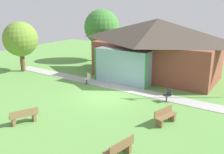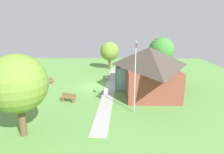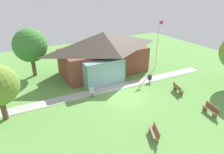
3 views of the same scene
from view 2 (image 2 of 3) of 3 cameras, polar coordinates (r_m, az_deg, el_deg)
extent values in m
plane|color=#609947|center=(25.21, -5.46, -2.74)|extent=(44.00, 44.00, 0.00)
cube|color=brown|center=(24.02, 10.22, 0.00)|extent=(10.15, 5.21, 3.06)
pyramid|color=#4C4238|center=(23.52, 10.49, 5.96)|extent=(11.15, 6.21, 1.99)
cube|color=#8CB2BF|center=(25.24, 2.48, 0.57)|extent=(4.57, 1.20, 2.75)
cylinder|color=green|center=(27.46, 1.14, 1.73)|extent=(0.12, 0.12, 2.75)
cylinder|color=green|center=(23.03, 1.10, -0.79)|extent=(0.12, 0.12, 2.75)
cube|color=#ADADA8|center=(25.05, -0.48, -2.76)|extent=(23.45, 2.35, 0.03)
cylinder|color=silver|center=(17.07, 6.52, -0.29)|extent=(0.08, 0.08, 6.24)
cube|color=red|center=(16.29, 6.90, 8.89)|extent=(0.60, 0.02, 0.40)
cube|color=olive|center=(27.70, -17.22, -0.79)|extent=(1.03, 1.55, 0.06)
cube|color=olive|center=(28.13, -18.00, -1.16)|extent=(0.43, 0.31, 0.39)
cube|color=olive|center=(27.40, -16.34, -1.44)|extent=(0.43, 0.31, 0.39)
cube|color=olive|center=(27.51, -17.52, -0.46)|extent=(0.68, 1.39, 0.36)
cube|color=brown|center=(20.59, -12.23, -5.72)|extent=(0.83, 1.56, 0.06)
cube|color=brown|center=(20.43, -10.83, -6.58)|extent=(0.43, 0.26, 0.39)
cube|color=brown|center=(20.94, -13.52, -6.19)|extent=(0.43, 0.26, 0.39)
cube|color=brown|center=(20.68, -12.01, -5.00)|extent=(0.46, 1.46, 0.36)
cube|color=brown|center=(22.36, -22.21, -4.86)|extent=(0.72, 1.56, 0.06)
cube|color=brown|center=(22.75, -23.30, -5.33)|extent=(0.42, 0.23, 0.39)
cube|color=brown|center=(22.14, -20.97, -5.63)|extent=(0.42, 0.23, 0.39)
cube|color=brown|center=(22.15, -22.54, -4.50)|extent=(0.35, 1.48, 0.36)
cube|color=beige|center=(27.74, -1.34, -0.13)|extent=(0.58, 0.58, 0.04)
cube|color=beige|center=(27.60, -0.97, 0.27)|extent=(0.42, 0.21, 0.40)
cylinder|color=#4C4C51|center=(27.80, -1.34, -0.58)|extent=(0.10, 0.10, 0.42)
cylinder|color=#4C4C51|center=(27.85, -1.34, -0.98)|extent=(0.36, 0.36, 0.02)
cube|color=#33383D|center=(21.17, -3.18, -4.85)|extent=(0.60, 0.60, 0.04)
cube|color=#33383D|center=(20.99, -2.74, -4.39)|extent=(0.40, 0.26, 0.40)
cylinder|color=#4C4C51|center=(21.25, -3.17, -5.44)|extent=(0.10, 0.10, 0.42)
cylinder|color=#4C4C51|center=(21.32, -3.16, -5.94)|extent=(0.36, 0.36, 0.02)
cylinder|color=brown|center=(35.12, -0.69, 3.83)|extent=(0.44, 0.44, 1.87)
sphere|color=olive|center=(34.79, -0.70, 7.30)|extent=(3.22, 3.22, 3.22)
cylinder|color=brown|center=(32.18, 13.52, 2.82)|extent=(0.47, 0.47, 2.30)
sphere|color=#3D7F33|center=(31.77, 13.80, 7.41)|extent=(3.87, 3.87, 3.87)
cylinder|color=brown|center=(15.39, -24.06, -11.04)|extent=(0.48, 0.48, 2.30)
sphere|color=olive|center=(14.51, -25.12, -1.64)|extent=(3.91, 3.91, 3.91)
camera|label=1|loc=(22.46, -49.25, 6.53)|focal=41.88mm
camera|label=3|loc=(37.76, -27.19, 16.76)|focal=32.16mm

